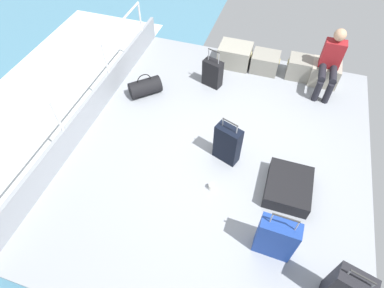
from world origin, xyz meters
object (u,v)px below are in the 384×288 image
cargo_crate_0 (235,55)px  cargo_crate_3 (324,73)px  paper_cup (211,186)px  suitcase_2 (213,73)px  cargo_crate_2 (305,68)px  suitcase_4 (288,187)px  passenger_seated (331,61)px  suitcase_3 (227,144)px  duffel_bag (145,87)px  cargo_crate_1 (265,62)px  suitcase_0 (276,238)px

cargo_crate_0 → cargo_crate_3: cargo_crate_0 is taller
paper_cup → suitcase_2: bearing=105.5°
cargo_crate_2 → suitcase_4: cargo_crate_2 is taller
passenger_seated → paper_cup: passenger_seated is taller
cargo_crate_0 → suitcase_2: suitcase_2 is taller
suitcase_3 → duffel_bag: size_ratio=1.29×
cargo_crate_1 → passenger_seated: size_ratio=0.49×
cargo_crate_1 → paper_cup: bearing=-94.7°
cargo_crate_2 → suitcase_0: 3.51m
suitcase_0 → paper_cup: size_ratio=8.51×
cargo_crate_1 → suitcase_4: size_ratio=0.74×
cargo_crate_2 → cargo_crate_1: bearing=-179.4°
cargo_crate_1 → suitcase_3: suitcase_3 is taller
passenger_seated → paper_cup: 3.04m
suitcase_4 → cargo_crate_1: bearing=106.4°
cargo_crate_1 → suitcase_3: (-0.18, -2.30, 0.15)m
suitcase_0 → duffel_bag: bearing=140.1°
passenger_seated → suitcase_2: 2.01m
cargo_crate_1 → suitcase_4: (0.77, -2.61, -0.06)m
cargo_crate_0 → cargo_crate_2: 1.32m
duffel_bag → cargo_crate_1: bearing=35.3°
cargo_crate_2 → suitcase_3: (-0.91, -2.31, 0.13)m
cargo_crate_0 → suitcase_3: (0.41, -2.30, 0.12)m
cargo_crate_3 → suitcase_0: (-0.40, -3.48, 0.14)m
suitcase_4 → suitcase_0: bearing=-95.4°
cargo_crate_3 → suitcase_0: 3.50m
suitcase_0 → suitcase_3: suitcase_0 is taller
cargo_crate_2 → duffel_bag: (-2.62, -1.35, -0.05)m
cargo_crate_0 → suitcase_0: 3.73m
suitcase_3 → duffel_bag: 1.97m
duffel_bag → paper_cup: duffel_bag is taller
suitcase_0 → suitcase_2: 3.16m
passenger_seated → suitcase_4: bearing=-97.4°
duffel_bag → cargo_crate_2: bearing=27.2°
cargo_crate_3 → suitcase_2: 2.05m
cargo_crate_1 → cargo_crate_3: (1.08, -0.02, 0.02)m
suitcase_2 → duffel_bag: suitcase_2 is taller
suitcase_3 → paper_cup: 0.65m
cargo_crate_0 → cargo_crate_1: 0.59m
suitcase_0 → paper_cup: bearing=146.7°
cargo_crate_0 → cargo_crate_1: cargo_crate_0 is taller
passenger_seated → suitcase_4: size_ratio=1.52×
cargo_crate_1 → cargo_crate_0: bearing=179.6°
suitcase_0 → duffel_bag: (-2.58, 2.15, -0.18)m
cargo_crate_3 → duffel_bag: 3.26m
cargo_crate_0 → suitcase_3: bearing=-79.9°
cargo_crate_2 → suitcase_4: size_ratio=0.91×
suitcase_0 → suitcase_3: (-0.86, 1.20, -0.01)m
cargo_crate_1 → cargo_crate_2: bearing=0.6°
cargo_crate_3 → passenger_seated: (0.00, -0.18, 0.38)m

